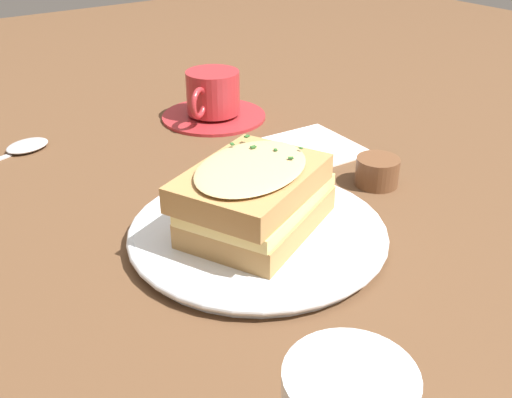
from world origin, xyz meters
TOP-DOWN VIEW (x-y plane):
  - ground_plane at (0.00, 0.00)m, footprint 2.40×2.40m
  - dinner_plate at (-0.01, -0.00)m, footprint 0.25×0.25m
  - sandwich at (-0.01, -0.00)m, footprint 0.18×0.15m
  - teacup_with_saucer at (-0.15, -0.31)m, footprint 0.15×0.15m
  - spoon at (0.12, -0.35)m, footprint 0.16×0.07m
  - napkin at (-0.18, -0.14)m, footprint 0.15×0.13m
  - condiment_pot at (-0.19, -0.02)m, footprint 0.05×0.05m

SIDE VIEW (x-z plane):
  - ground_plane at x=0.00m, z-range 0.00..0.00m
  - napkin at x=-0.18m, z-range 0.00..0.00m
  - spoon at x=0.12m, z-range 0.00..0.01m
  - dinner_plate at x=-0.01m, z-range 0.00..0.02m
  - condiment_pot at x=-0.19m, z-range 0.00..0.03m
  - teacup_with_saucer at x=-0.15m, z-range -0.01..0.06m
  - sandwich at x=-0.01m, z-range 0.01..0.08m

